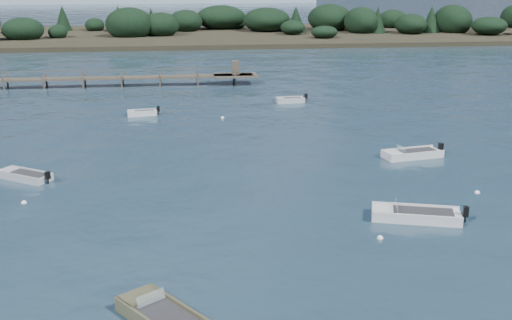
{
  "coord_description": "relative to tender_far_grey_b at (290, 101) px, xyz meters",
  "views": [
    {
      "loc": [
        -2.4,
        -25.62,
        13.03
      ],
      "look_at": [
        2.33,
        14.0,
        1.0
      ],
      "focal_mm": 45.0,
      "sensor_mm": 36.0,
      "label": 1
    }
  ],
  "objects": [
    {
      "name": "buoy_e",
      "position": [
        -7.25,
        -6.12,
        -0.15
      ],
      "size": [
        0.32,
        0.32,
        0.32
      ],
      "primitive_type": "sphere",
      "color": "white",
      "rests_on": "ground"
    },
    {
      "name": "buoy_c",
      "position": [
        -20.11,
        -26.43,
        -0.15
      ],
      "size": [
        0.32,
        0.32,
        0.32
      ],
      "primitive_type": "sphere",
      "color": "white",
      "rests_on": "ground"
    },
    {
      "name": "tender_far_white",
      "position": [
        -14.49,
        -4.15,
        -0.01
      ],
      "size": [
        2.99,
        1.4,
        1.0
      ],
      "color": "silver",
      "rests_on": "ground"
    },
    {
      "name": "ground",
      "position": [
        -8.53,
        23.23,
        -0.15
      ],
      "size": [
        400.0,
        400.0,
        0.0
      ],
      "primitive_type": "plane",
      "color": "#182B38",
      "rests_on": "ground"
    },
    {
      "name": "dinghy_mid_grey",
      "position": [
        -21.03,
        -21.9,
        -0.02
      ],
      "size": [
        3.76,
        3.16,
        0.99
      ],
      "color": "#AAAFB1",
      "rests_on": "ground"
    },
    {
      "name": "far_headland",
      "position": [
        16.47,
        63.23,
        1.81
      ],
      "size": [
        190.0,
        40.0,
        5.8
      ],
      "color": "black",
      "rests_on": "ground"
    },
    {
      "name": "dinghy_mid_white_b",
      "position": [
        5.36,
        -20.08,
        -0.0
      ],
      "size": [
        4.64,
        2.33,
        1.13
      ],
      "color": "silver",
      "rests_on": "ground"
    },
    {
      "name": "buoy_d",
      "position": [
        6.61,
        -27.87,
        -0.15
      ],
      "size": [
        0.32,
        0.32,
        0.32
      ],
      "primitive_type": "sphere",
      "color": "white",
      "rests_on": "ground"
    },
    {
      "name": "buoy_b",
      "position": [
        -1.24,
        -33.74,
        -0.15
      ],
      "size": [
        0.32,
        0.32,
        0.32
      ],
      "primitive_type": "sphere",
      "color": "white",
      "rests_on": "ground"
    },
    {
      "name": "dinghy_mid_white_a",
      "position": [
        1.42,
        -31.47,
        0.0
      ],
      "size": [
        5.12,
        3.03,
        1.18
      ],
      "color": "silver",
      "rests_on": "ground"
    },
    {
      "name": "tender_far_grey_b",
      "position": [
        0.0,
        0.0,
        0.0
      ],
      "size": [
        3.16,
        1.28,
        1.07
      ],
      "color": "#AAAFB1",
      "rests_on": "ground"
    },
    {
      "name": "jetty",
      "position": [
        -30.27,
        11.22,
        0.83
      ],
      "size": [
        64.5,
        3.2,
        3.4
      ],
      "color": "#50473A",
      "rests_on": "ground"
    }
  ]
}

